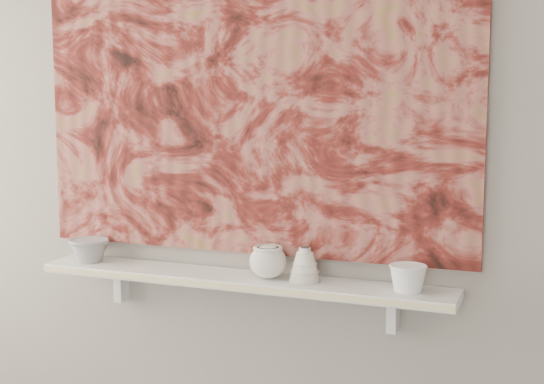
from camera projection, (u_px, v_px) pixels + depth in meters
The scene contains 11 objects.
wall_back at pixel (251, 144), 2.49m from camera, with size 3.60×3.60×0.00m, color gray.
shelf at pixel (240, 280), 2.46m from camera, with size 1.40×0.18×0.03m, color silver.
shelf_stripe at pixel (228, 287), 2.37m from camera, with size 1.40×0.01×0.02m, color beige.
bracket_left at pixel (122, 284), 2.70m from camera, with size 0.03×0.06×0.12m, color silver.
bracket_right at pixel (393, 313), 2.35m from camera, with size 0.03×0.06×0.12m, color silver.
painting at pixel (249, 86), 2.45m from camera, with size 1.50×0.03×1.10m, color maroon.
house_motif at pixel (383, 187), 2.32m from camera, with size 0.09×0.00×0.08m, color black.
bowl_grey at pixel (89, 250), 2.66m from camera, with size 0.14×0.14×0.08m, color gray, non-canonical shape.
cup_cream at pixel (268, 262), 2.41m from camera, with size 0.12×0.12×0.11m, color silver, non-canonical shape.
bell_vessel at pixel (305, 265), 2.37m from camera, with size 0.10×0.10×0.11m, color silver, non-canonical shape.
bowl_white at pixel (408, 278), 2.25m from camera, with size 0.11×0.11×0.08m, color white, non-canonical shape.
Camera 1 is at (0.96, -0.70, 1.52)m, focal length 50.00 mm.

